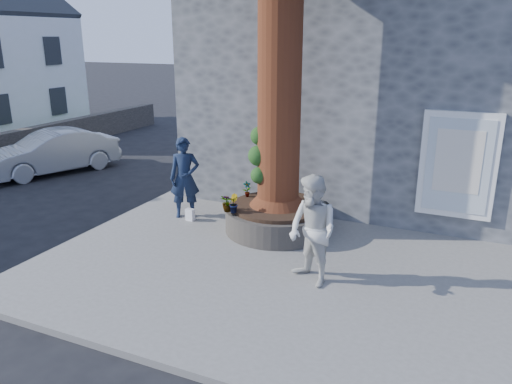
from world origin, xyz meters
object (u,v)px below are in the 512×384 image
at_px(man, 185,178).
at_px(woman, 313,231).
at_px(planter, 278,218).
at_px(car_silver, 52,152).

height_order(man, woman, woman).
bearing_deg(woman, man, -175.38).
height_order(planter, car_silver, car_silver).
bearing_deg(man, woman, -56.63).
xyz_separation_m(woman, car_silver, (-10.01, 3.97, -0.40)).
distance_m(planter, car_silver, 8.79).
distance_m(planter, man, 2.41).
xyz_separation_m(planter, car_silver, (-8.57, 1.95, 0.27)).
xyz_separation_m(planter, woman, (1.44, -2.03, 0.67)).
height_order(man, car_silver, man).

